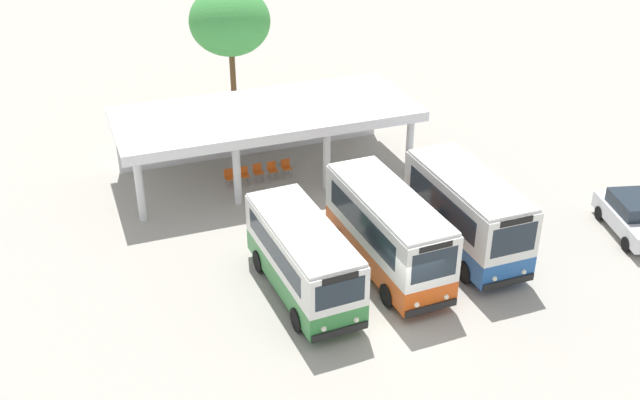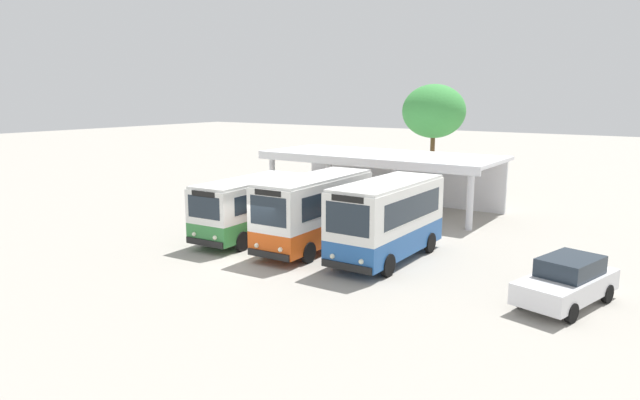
# 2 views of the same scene
# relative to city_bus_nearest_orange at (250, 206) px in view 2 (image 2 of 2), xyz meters

# --- Properties ---
(ground_plane) EXTENTS (180.00, 180.00, 0.00)m
(ground_plane) POSITION_rel_city_bus_nearest_orange_xyz_m (2.82, -2.96, -1.63)
(ground_plane) COLOR #A39E93
(city_bus_nearest_orange) EXTENTS (2.58, 6.72, 2.92)m
(city_bus_nearest_orange) POSITION_rel_city_bus_nearest_orange_xyz_m (0.00, 0.00, 0.00)
(city_bus_nearest_orange) COLOR black
(city_bus_nearest_orange) RESTS_ON ground
(city_bus_second_in_row) EXTENTS (2.49, 7.18, 3.31)m
(city_bus_second_in_row) POSITION_rel_city_bus_nearest_orange_xyz_m (3.58, 0.34, 0.20)
(city_bus_second_in_row) COLOR black
(city_bus_second_in_row) RESTS_ON ground
(city_bus_middle_cream) EXTENTS (2.45, 6.66, 3.36)m
(city_bus_middle_cream) POSITION_rel_city_bus_nearest_orange_xyz_m (7.16, 0.50, 0.22)
(city_bus_middle_cream) COLOR black
(city_bus_middle_cream) RESTS_ON ground
(parked_car_flank) EXTENTS (2.77, 4.50, 1.62)m
(parked_car_flank) POSITION_rel_city_bus_nearest_orange_xyz_m (14.58, -0.84, -0.80)
(parked_car_flank) COLOR black
(parked_car_flank) RESTS_ON ground
(terminal_canopy) EXTENTS (14.34, 5.96, 3.40)m
(terminal_canopy) POSITION_rel_city_bus_nearest_orange_xyz_m (1.71, 10.74, 1.03)
(terminal_canopy) COLOR silver
(terminal_canopy) RESTS_ON ground
(waiting_chair_end_by_column) EXTENTS (0.45, 0.45, 0.86)m
(waiting_chair_end_by_column) POSITION_rel_city_bus_nearest_orange_xyz_m (-0.42, 9.47, -1.11)
(waiting_chair_end_by_column) COLOR slate
(waiting_chair_end_by_column) RESTS_ON ground
(waiting_chair_second_from_end) EXTENTS (0.45, 0.45, 0.86)m
(waiting_chair_second_from_end) POSITION_rel_city_bus_nearest_orange_xyz_m (0.31, 9.47, -1.11)
(waiting_chair_second_from_end) COLOR slate
(waiting_chair_second_from_end) RESTS_ON ground
(waiting_chair_middle_seat) EXTENTS (0.45, 0.45, 0.86)m
(waiting_chair_middle_seat) POSITION_rel_city_bus_nearest_orange_xyz_m (1.03, 9.55, -1.11)
(waiting_chair_middle_seat) COLOR slate
(waiting_chair_middle_seat) RESTS_ON ground
(waiting_chair_fourth_seat) EXTENTS (0.45, 0.45, 0.86)m
(waiting_chair_fourth_seat) POSITION_rel_city_bus_nearest_orange_xyz_m (1.75, 9.52, -1.11)
(waiting_chair_fourth_seat) COLOR slate
(waiting_chair_fourth_seat) RESTS_ON ground
(waiting_chair_fifth_seat) EXTENTS (0.45, 0.45, 0.86)m
(waiting_chair_fifth_seat) POSITION_rel_city_bus_nearest_orange_xyz_m (2.47, 9.55, -1.11)
(waiting_chair_fifth_seat) COLOR slate
(waiting_chair_fifth_seat) RESTS_ON ground
(roadside_tree_behind_canopy) EXTENTS (4.43, 4.43, 7.66)m
(roadside_tree_behind_canopy) POSITION_rel_city_bus_nearest_orange_xyz_m (1.96, 17.39, 4.13)
(roadside_tree_behind_canopy) COLOR brown
(roadside_tree_behind_canopy) RESTS_ON ground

